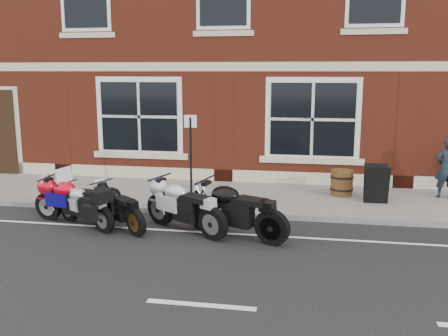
{
  "coord_description": "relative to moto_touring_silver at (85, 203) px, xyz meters",
  "views": [
    {
      "loc": [
        1.47,
        -9.46,
        3.29
      ],
      "look_at": [
        -0.47,
        1.6,
        1.09
      ],
      "focal_mm": 40.0,
      "sensor_mm": 36.0,
      "label": 1
    }
  ],
  "objects": [
    {
      "name": "moto_sport_black",
      "position": [
        0.77,
        0.0,
        0.0
      ],
      "size": [
        1.59,
        1.3,
        0.87
      ],
      "rotation": [
        0.0,
        0.0,
        0.9
      ],
      "color": "black",
      "rests_on": "ground"
    },
    {
      "name": "ground",
      "position": [
        3.26,
        -0.19,
        -0.5
      ],
      "size": [
        80.0,
        80.0,
        0.0
      ],
      "primitive_type": "plane",
      "color": "black",
      "rests_on": "ground"
    },
    {
      "name": "sidewalk",
      "position": [
        3.26,
        2.81,
        -0.44
      ],
      "size": [
        30.0,
        3.0,
        0.12
      ],
      "primitive_type": "cube",
      "color": "slate",
      "rests_on": "ground"
    },
    {
      "name": "pedestrian_left",
      "position": [
        8.11,
        3.44,
        0.39
      ],
      "size": [
        0.59,
        0.41,
        1.53
      ],
      "primitive_type": "imported",
      "rotation": [
        0.0,
        0.0,
        3.23
      ],
      "color": "black",
      "rests_on": "sidewalk"
    },
    {
      "name": "parking_sign",
      "position": [
        1.87,
        1.96,
        0.85
      ],
      "size": [
        0.3,
        0.06,
        2.13
      ],
      "rotation": [
        0.0,
        0.0,
        0.15
      ],
      "color": "black",
      "rests_on": "sidewalk"
    },
    {
      "name": "barrel_planter",
      "position": [
        5.55,
        3.25,
        -0.05
      ],
      "size": [
        0.59,
        0.59,
        0.66
      ],
      "color": "#493213",
      "rests_on": "sidewalk"
    },
    {
      "name": "moto_naked_black",
      "position": [
        3.28,
        -0.15,
        0.1
      ],
      "size": [
        2.19,
        1.05,
        1.05
      ],
      "rotation": [
        0.0,
        0.0,
        1.16
      ],
      "color": "black",
      "rests_on": "ground"
    },
    {
      "name": "kerb",
      "position": [
        3.26,
        1.23,
        -0.44
      ],
      "size": [
        30.0,
        0.16,
        0.12
      ],
      "primitive_type": "cube",
      "color": "slate",
      "rests_on": "ground"
    },
    {
      "name": "a_board_sign",
      "position": [
        6.33,
        2.61,
        0.09
      ],
      "size": [
        0.57,
        0.39,
        0.94
      ],
      "primitive_type": null,
      "rotation": [
        0.0,
        0.0,
        0.02
      ],
      "color": "black",
      "rests_on": "sidewalk"
    },
    {
      "name": "moto_sport_silver",
      "position": [
        2.2,
        0.03,
        0.08
      ],
      "size": [
        1.99,
        1.3,
        1.01
      ],
      "rotation": [
        0.0,
        0.0,
        1.02
      ],
      "color": "black",
      "rests_on": "ground"
    },
    {
      "name": "moto_sport_red",
      "position": [
        -0.33,
        0.15,
        0.04
      ],
      "size": [
        2.06,
        0.59,
        0.94
      ],
      "rotation": [
        0.0,
        0.0,
        1.35
      ],
      "color": "black",
      "rests_on": "ground"
    },
    {
      "name": "moto_touring_silver",
      "position": [
        0.0,
        0.0,
        0.0
      ],
      "size": [
        1.66,
        1.05,
        1.23
      ],
      "rotation": [
        0.0,
        0.0,
        1.03
      ],
      "color": "black",
      "rests_on": "ground"
    }
  ]
}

